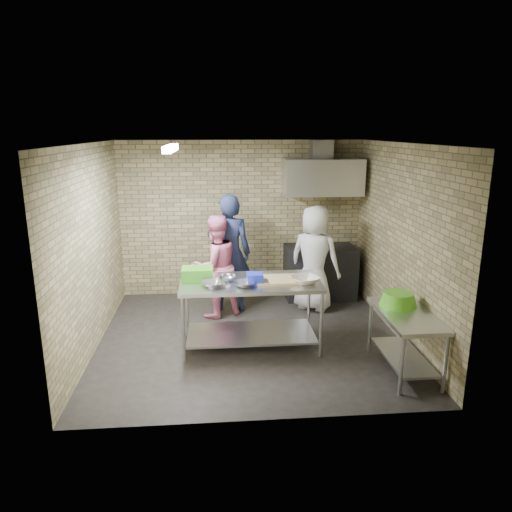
{
  "coord_description": "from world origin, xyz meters",
  "views": [
    {
      "loc": [
        -0.46,
        -6.27,
        2.88
      ],
      "look_at": [
        0.1,
        0.2,
        1.15
      ],
      "focal_mm": 33.6,
      "sensor_mm": 36.0,
      "label": 1
    }
  ],
  "objects_px": {
    "bottle_green": "(345,180)",
    "man_navy": "(229,253)",
    "stove": "(320,272)",
    "woman_white": "(314,258)",
    "side_counter": "(405,342)",
    "prep_table": "(251,314)",
    "green_crate": "(197,274)",
    "blue_tub": "(255,278)",
    "green_basin": "(398,299)",
    "woman_pink": "(215,267)"
  },
  "relations": [
    {
      "from": "prep_table",
      "to": "stove",
      "type": "distance_m",
      "value": 2.33
    },
    {
      "from": "woman_pink",
      "to": "woman_white",
      "type": "height_order",
      "value": "woman_white"
    },
    {
      "from": "side_counter",
      "to": "woman_pink",
      "type": "xyz_separation_m",
      "value": [
        -2.27,
        2.0,
        0.43
      ]
    },
    {
      "from": "bottle_green",
      "to": "woman_pink",
      "type": "height_order",
      "value": "bottle_green"
    },
    {
      "from": "green_crate",
      "to": "green_basin",
      "type": "relative_size",
      "value": 0.9
    },
    {
      "from": "green_crate",
      "to": "blue_tub",
      "type": "height_order",
      "value": "green_crate"
    },
    {
      "from": "green_crate",
      "to": "bottle_green",
      "type": "bearing_deg",
      "value": 38.75
    },
    {
      "from": "green_crate",
      "to": "bottle_green",
      "type": "height_order",
      "value": "bottle_green"
    },
    {
      "from": "stove",
      "to": "bottle_green",
      "type": "bearing_deg",
      "value": 28.07
    },
    {
      "from": "stove",
      "to": "green_basin",
      "type": "bearing_deg",
      "value": -80.24
    },
    {
      "from": "bottle_green",
      "to": "man_navy",
      "type": "xyz_separation_m",
      "value": [
        -2.05,
        -0.75,
        -1.06
      ]
    },
    {
      "from": "bottle_green",
      "to": "green_basin",
      "type": "bearing_deg",
      "value": -90.42
    },
    {
      "from": "side_counter",
      "to": "blue_tub",
      "type": "distance_m",
      "value": 2.01
    },
    {
      "from": "green_basin",
      "to": "woman_white",
      "type": "distance_m",
      "value": 2.04
    },
    {
      "from": "green_basin",
      "to": "bottle_green",
      "type": "bearing_deg",
      "value": 89.58
    },
    {
      "from": "prep_table",
      "to": "woman_pink",
      "type": "bearing_deg",
      "value": 111.8
    },
    {
      "from": "blue_tub",
      "to": "woman_white",
      "type": "height_order",
      "value": "woman_white"
    },
    {
      "from": "bottle_green",
      "to": "man_navy",
      "type": "height_order",
      "value": "bottle_green"
    },
    {
      "from": "prep_table",
      "to": "green_basin",
      "type": "distance_m",
      "value": 1.93
    },
    {
      "from": "prep_table",
      "to": "woman_white",
      "type": "relative_size",
      "value": 1.08
    },
    {
      "from": "woman_white",
      "to": "side_counter",
      "type": "bearing_deg",
      "value": 140.18
    },
    {
      "from": "stove",
      "to": "blue_tub",
      "type": "bearing_deg",
      "value": -123.31
    },
    {
      "from": "man_navy",
      "to": "side_counter",
      "type": "bearing_deg",
      "value": 136.73
    },
    {
      "from": "stove",
      "to": "green_crate",
      "type": "distance_m",
      "value": 2.78
    },
    {
      "from": "blue_tub",
      "to": "green_basin",
      "type": "distance_m",
      "value": 1.82
    },
    {
      "from": "woman_pink",
      "to": "woman_white",
      "type": "relative_size",
      "value": 0.94
    },
    {
      "from": "bottle_green",
      "to": "man_navy",
      "type": "distance_m",
      "value": 2.43
    },
    {
      "from": "green_basin",
      "to": "woman_white",
      "type": "height_order",
      "value": "woman_white"
    },
    {
      "from": "stove",
      "to": "woman_white",
      "type": "xyz_separation_m",
      "value": [
        -0.22,
        -0.57,
        0.41
      ]
    },
    {
      "from": "bottle_green",
      "to": "woman_pink",
      "type": "distance_m",
      "value": 2.75
    },
    {
      "from": "stove",
      "to": "blue_tub",
      "type": "height_order",
      "value": "blue_tub"
    },
    {
      "from": "green_crate",
      "to": "bottle_green",
      "type": "relative_size",
      "value": 2.75
    },
    {
      "from": "stove",
      "to": "man_navy",
      "type": "relative_size",
      "value": 0.63
    },
    {
      "from": "side_counter",
      "to": "stove",
      "type": "height_order",
      "value": "stove"
    },
    {
      "from": "prep_table",
      "to": "green_crate",
      "type": "bearing_deg",
      "value": 170.27
    },
    {
      "from": "prep_table",
      "to": "woman_white",
      "type": "xyz_separation_m",
      "value": [
        1.14,
        1.32,
        0.39
      ]
    },
    {
      "from": "green_basin",
      "to": "woman_white",
      "type": "bearing_deg",
      "value": 108.75
    },
    {
      "from": "woman_pink",
      "to": "woman_white",
      "type": "xyz_separation_m",
      "value": [
        1.6,
        0.17,
        0.05
      ]
    },
    {
      "from": "stove",
      "to": "green_basin",
      "type": "xyz_separation_m",
      "value": [
        0.43,
        -2.5,
        0.38
      ]
    },
    {
      "from": "blue_tub",
      "to": "woman_pink",
      "type": "bearing_deg",
      "value": 112.2
    },
    {
      "from": "green_crate",
      "to": "man_navy",
      "type": "xyz_separation_m",
      "value": [
        0.46,
        1.27,
        -0.06
      ]
    },
    {
      "from": "prep_table",
      "to": "woman_pink",
      "type": "height_order",
      "value": "woman_pink"
    },
    {
      "from": "side_counter",
      "to": "green_basin",
      "type": "bearing_deg",
      "value": 94.57
    },
    {
      "from": "prep_table",
      "to": "man_navy",
      "type": "height_order",
      "value": "man_navy"
    },
    {
      "from": "woman_pink",
      "to": "prep_table",
      "type": "bearing_deg",
      "value": 84.47
    },
    {
      "from": "stove",
      "to": "green_crate",
      "type": "xyz_separation_m",
      "value": [
        -2.06,
        -1.78,
        0.56
      ]
    },
    {
      "from": "prep_table",
      "to": "stove",
      "type": "bearing_deg",
      "value": 54.32
    },
    {
      "from": "prep_table",
      "to": "man_navy",
      "type": "relative_size",
      "value": 0.97
    },
    {
      "from": "stove",
      "to": "man_navy",
      "type": "height_order",
      "value": "man_navy"
    },
    {
      "from": "green_basin",
      "to": "green_crate",
      "type": "bearing_deg",
      "value": 163.79
    }
  ]
}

